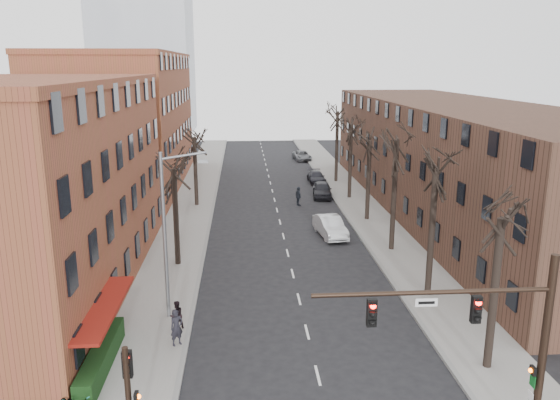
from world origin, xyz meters
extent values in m
cube|color=gray|center=(-8.00, 35.00, 0.07)|extent=(4.00, 90.00, 0.15)
cube|color=gray|center=(8.00, 35.00, 0.07)|extent=(4.00, 90.00, 0.15)
cube|color=brown|center=(-16.00, 15.00, 6.00)|extent=(12.00, 26.00, 12.00)
cube|color=brown|center=(-16.00, 44.00, 7.00)|extent=(12.00, 28.00, 14.00)
cube|color=#4B2E23|center=(16.00, 30.00, 5.00)|extent=(12.00, 50.00, 10.00)
cube|color=maroon|center=(-9.40, 6.00, 0.00)|extent=(1.20, 7.00, 0.15)
cube|color=#163412|center=(-9.50, 5.00, 0.65)|extent=(0.80, 6.00, 1.00)
cylinder|color=black|center=(7.00, -1.00, 3.60)|extent=(0.28, 0.28, 7.20)
cylinder|color=black|center=(3.00, -1.00, 6.00)|extent=(8.00, 0.16, 0.16)
cube|color=black|center=(4.50, -1.00, 5.35)|extent=(0.32, 0.22, 0.95)
cube|color=black|center=(1.00, -1.00, 5.35)|extent=(0.32, 0.22, 0.95)
cube|color=silver|center=(2.80, -1.00, 5.65)|extent=(0.75, 0.04, 0.28)
cube|color=black|center=(6.72, -1.00, 3.00)|extent=(0.12, 0.30, 0.30)
cube|color=black|center=(-7.00, -0.82, 3.70)|extent=(0.32, 0.22, 0.95)
cube|color=black|center=(-6.75, -1.00, 2.60)|extent=(0.12, 0.30, 0.30)
cylinder|color=slate|center=(-7.20, 10.00, 4.50)|extent=(0.20, 0.20, 9.00)
cylinder|color=slate|center=(-6.10, 10.00, 8.80)|extent=(2.39, 0.12, 0.46)
cube|color=slate|center=(-5.10, 10.00, 8.50)|extent=(0.50, 0.22, 0.14)
imported|color=silver|center=(3.69, 23.76, 0.80)|extent=(2.33, 5.02, 1.59)
imported|color=black|center=(4.95, 36.86, 0.78)|extent=(2.30, 4.77, 1.57)
imported|color=black|center=(5.30, 43.91, 0.64)|extent=(1.90, 4.44, 1.27)
imported|color=slate|center=(5.30, 59.16, 0.65)|extent=(2.52, 4.86, 1.31)
imported|color=black|center=(-6.40, 6.88, 1.05)|extent=(0.78, 0.73, 1.80)
imported|color=black|center=(-6.59, 8.50, 0.91)|extent=(0.93, 0.91, 1.52)
imported|color=black|center=(2.15, 33.44, 0.93)|extent=(0.78, 1.18, 1.86)
camera|label=1|loc=(-3.12, -17.12, 13.21)|focal=35.00mm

